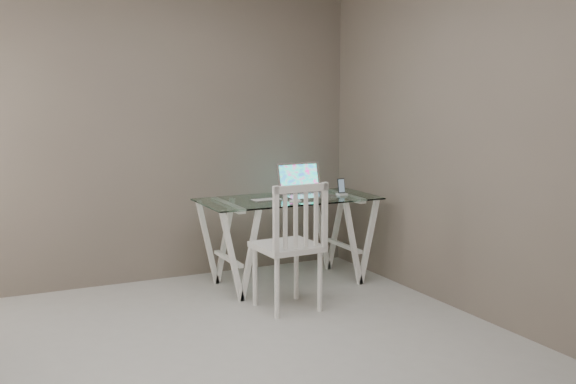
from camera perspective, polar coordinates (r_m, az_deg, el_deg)
name	(u,v)px	position (r m, az deg, el deg)	size (l,w,h in m)	color
room	(220,82)	(4.08, -5.41, 8.66)	(4.50, 4.52, 2.71)	#ADABA6
desk	(288,240)	(6.16, 0.03, -3.83)	(1.50, 0.70, 0.75)	silver
chair	(292,241)	(5.39, 0.34, -3.87)	(0.47, 0.47, 0.99)	white
laptop	(304,188)	(6.21, 1.28, 0.29)	(0.40, 0.35, 0.28)	silver
keyboard	(266,200)	(6.00, -1.73, -0.61)	(0.26, 0.11, 0.01)	silver
mouse	(295,201)	(5.83, 0.58, -0.74)	(0.11, 0.07, 0.04)	silver
phone_dock	(342,191)	(6.28, 4.25, 0.12)	(0.08, 0.08, 0.14)	white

